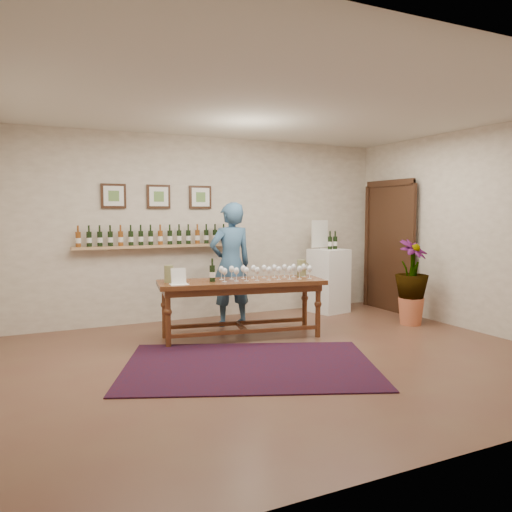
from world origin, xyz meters
name	(u,v)px	position (x,y,z in m)	size (l,w,h in m)	color
ground	(286,358)	(0.00, 0.00, 0.00)	(6.00, 6.00, 0.00)	brown
room_shell	(345,245)	(2.11, 1.86, 1.12)	(6.00, 6.00, 6.00)	beige
rug	(250,365)	(-0.50, -0.09, 0.01)	(2.66, 1.78, 0.01)	#400B10
tasting_table	(241,289)	(-0.08, 1.08, 0.65)	(2.24, 1.06, 0.76)	#462411
table_glasses	(266,272)	(0.26, 1.03, 0.86)	(1.34, 0.31, 0.19)	white
table_bottles	(212,268)	(-0.46, 1.15, 0.93)	(0.31, 0.18, 0.33)	black
pitcher_left	(169,274)	(-1.00, 1.27, 0.87)	(0.14, 0.14, 0.22)	olive
pitcher_right	(302,268)	(0.84, 1.09, 0.88)	(0.15, 0.15, 0.23)	olive
menu_card	(178,276)	(-0.93, 1.06, 0.86)	(0.22, 0.16, 0.20)	white
display_pedestal	(329,281)	(1.91, 2.02, 0.52)	(0.52, 0.52, 1.04)	white
pedestal_bottles	(333,240)	(1.97, 2.00, 1.19)	(0.30, 0.08, 0.30)	black
info_sign	(320,234)	(1.84, 2.20, 1.29)	(0.36, 0.02, 0.50)	white
potted_plant	(412,282)	(2.48, 0.71, 0.63)	(0.69, 0.69, 1.08)	#C66642
person	(231,264)	(0.08, 1.82, 0.90)	(0.65, 0.43, 1.79)	#33577A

